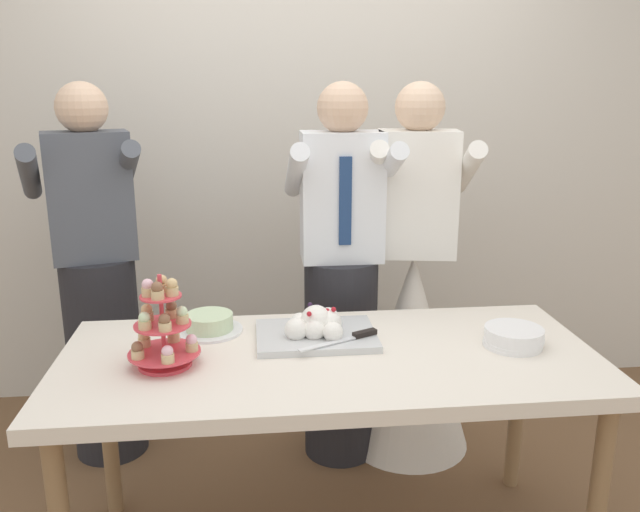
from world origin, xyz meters
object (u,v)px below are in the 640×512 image
at_px(dessert_table, 329,374).
at_px(main_cake_tray, 317,328).
at_px(person_guest, 99,297).
at_px(plate_stack, 514,337).
at_px(round_cake, 209,324).
at_px(person_groom, 341,297).
at_px(cupcake_stand, 163,330).
at_px(person_bride, 411,326).

bearing_deg(dessert_table, main_cake_tray, 102.14).
bearing_deg(person_guest, dessert_table, -40.27).
bearing_deg(plate_stack, round_cake, 166.77).
height_order(main_cake_tray, person_guest, person_guest).
distance_m(round_cake, person_guest, 0.74).
bearing_deg(person_groom, dessert_table, -101.19).
bearing_deg(cupcake_stand, person_guest, 115.27).
height_order(person_bride, person_guest, same).
xyz_separation_m(main_cake_tray, plate_stack, (0.67, -0.14, -0.01)).
distance_m(cupcake_stand, person_guest, 0.91).
bearing_deg(round_cake, cupcake_stand, -114.22).
height_order(round_cake, person_guest, person_guest).
distance_m(dessert_table, person_groom, 0.67).
relative_size(cupcake_stand, person_bride, 0.18).
xyz_separation_m(dessert_table, person_guest, (-0.92, 0.78, 0.05)).
bearing_deg(main_cake_tray, plate_stack, -11.70).
relative_size(main_cake_tray, plate_stack, 2.05).
height_order(main_cake_tray, person_groom, person_groom).
relative_size(dessert_table, plate_stack, 8.76).
xyz_separation_m(person_groom, person_bride, (0.33, 0.04, -0.16)).
relative_size(plate_stack, person_bride, 0.12).
xyz_separation_m(dessert_table, person_groom, (0.13, 0.66, 0.05)).
xyz_separation_m(cupcake_stand, plate_stack, (1.17, 0.03, -0.09)).
distance_m(main_cake_tray, person_groom, 0.55).
bearing_deg(person_groom, plate_stack, -52.52).
height_order(round_cake, person_groom, person_groom).
xyz_separation_m(main_cake_tray, round_cake, (-0.38, 0.11, -0.01)).
bearing_deg(person_guest, cupcake_stand, -64.73).
relative_size(main_cake_tray, person_groom, 0.25).
bearing_deg(round_cake, person_guest, 133.62).
distance_m(dessert_table, cupcake_stand, 0.57).
distance_m(dessert_table, plate_stack, 0.65).
relative_size(dessert_table, person_groom, 1.08).
relative_size(cupcake_stand, round_cake, 1.27).
bearing_deg(cupcake_stand, person_bride, 36.34).
bearing_deg(cupcake_stand, round_cake, 65.78).
xyz_separation_m(dessert_table, plate_stack, (0.64, -0.00, 0.11)).
relative_size(dessert_table, cupcake_stand, 5.90).
distance_m(round_cake, person_bride, 1.01).
relative_size(dessert_table, person_guest, 1.08).
bearing_deg(person_bride, round_cake, -152.49).
height_order(dessert_table, cupcake_stand, cupcake_stand).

